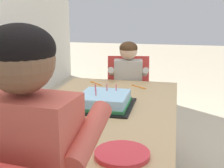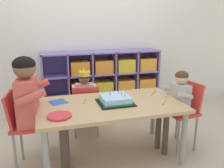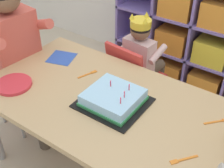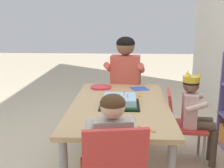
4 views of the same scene
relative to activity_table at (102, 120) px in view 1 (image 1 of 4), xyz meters
name	(u,v)px [view 1 (image 1 of 4)]	position (x,y,z in m)	size (l,w,h in m)	color
activity_table	(102,120)	(0.00, 0.00, 0.00)	(1.37, 0.77, 0.58)	tan
classroom_chair_blue	(0,149)	(-0.15, 0.52, -0.15)	(0.35, 0.37, 0.64)	red
adult_helper_seated	(39,153)	(-0.69, 0.03, 0.14)	(0.45, 0.43, 1.06)	#D15647
classroom_chair_guest_side	(128,93)	(0.81, -0.01, -0.07)	(0.37, 0.40, 0.72)	red
guest_at_table_side	(128,83)	(0.70, -0.03, 0.03)	(0.32, 0.32, 0.85)	#B2ADA3
birthday_cake_on_tray	(105,101)	(0.05, 0.00, 0.09)	(0.34, 0.31, 0.11)	black
paper_plate_stack	(122,154)	(-0.50, -0.20, 0.07)	(0.20, 0.20, 0.02)	#DB333D
paper_napkin_square	(29,145)	(-0.48, 0.18, 0.06)	(0.16, 0.16, 0.00)	#3356B7
fork_by_napkin	(62,122)	(-0.22, 0.14, 0.06)	(0.06, 0.13, 0.00)	orange
fork_beside_plate_stack	(139,87)	(0.50, -0.14, 0.06)	(0.09, 0.11, 0.00)	orange
fork_near_cake_tray	(95,83)	(0.55, 0.18, 0.06)	(0.10, 0.11, 0.00)	orange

